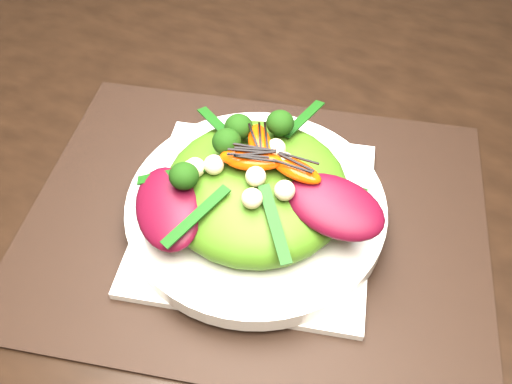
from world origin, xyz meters
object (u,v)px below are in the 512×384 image
at_px(orange_segment, 257,140).
at_px(lettuce_mound, 256,189).
at_px(plate_base, 256,215).
at_px(placemat, 256,219).
at_px(dining_table, 291,132).
at_px(salad_bowl, 256,207).

bearing_deg(orange_segment, lettuce_mound, -64.81).
xyz_separation_m(lettuce_mound, orange_segment, (-0.01, 0.03, 0.04)).
bearing_deg(plate_base, placemat, 180.00).
bearing_deg(placemat, plate_base, 0.00).
xyz_separation_m(plate_base, lettuce_mound, (0.00, 0.00, 0.05)).
xyz_separation_m(dining_table, lettuce_mound, (0.03, -0.16, 0.07)).
bearing_deg(plate_base, orange_segment, 115.19).
bearing_deg(placemat, orange_segment, 115.19).
xyz_separation_m(placemat, orange_segment, (-0.01, 0.03, 0.09)).
relative_size(salad_bowl, lettuce_mound, 1.44).
distance_m(salad_bowl, lettuce_mound, 0.03).
bearing_deg(orange_segment, placemat, -64.81).
height_order(salad_bowl, lettuce_mound, lettuce_mound).
height_order(placemat, orange_segment, orange_segment).
bearing_deg(orange_segment, salad_bowl, -64.81).
relative_size(dining_table, placemat, 3.23).
distance_m(plate_base, orange_segment, 0.09).
bearing_deg(lettuce_mound, plate_base, 0.00).
bearing_deg(lettuce_mound, dining_table, 100.73).
bearing_deg(placemat, salad_bowl, 0.00).
height_order(lettuce_mound, orange_segment, orange_segment).
bearing_deg(salad_bowl, placemat, 0.00).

